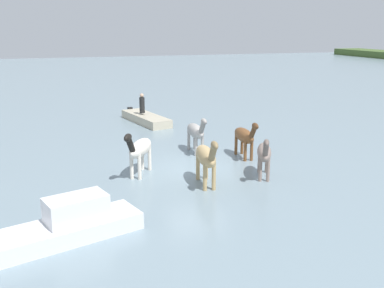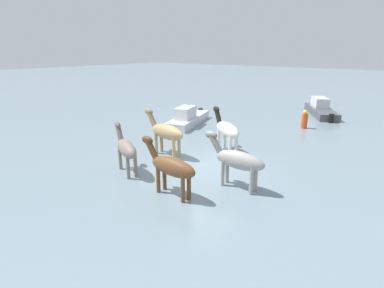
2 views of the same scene
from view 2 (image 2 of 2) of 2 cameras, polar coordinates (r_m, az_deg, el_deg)
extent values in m
plane|color=gray|center=(12.32, 1.65, -4.61)|extent=(142.58, 142.58, 0.00)
ellipsoid|color=brown|center=(9.76, -3.64, -4.34)|extent=(1.86, 0.61, 0.62)
cylinder|color=brown|center=(10.22, -6.42, -6.46)|extent=(0.14, 0.14, 1.02)
cylinder|color=brown|center=(10.41, -5.24, -5.96)|extent=(0.14, 0.14, 1.02)
cylinder|color=brown|center=(9.52, -1.76, -8.23)|extent=(0.14, 0.14, 1.02)
cylinder|color=brown|center=(9.72, -0.58, -7.65)|extent=(0.14, 0.14, 1.02)
cylinder|color=#50311A|center=(10.28, -7.64, -0.93)|extent=(0.57, 0.23, 0.68)
ellipsoid|color=#50311A|center=(10.33, -8.43, 0.75)|extent=(0.51, 0.23, 0.27)
ellipsoid|color=silver|center=(13.99, 6.73, 2.70)|extent=(1.98, 1.52, 0.66)
cylinder|color=silver|center=(14.57, 5.04, 1.14)|extent=(0.14, 0.14, 1.09)
cylinder|color=silver|center=(14.71, 6.16, 1.26)|extent=(0.14, 0.14, 1.09)
cylinder|color=silver|center=(13.57, 7.19, -0.18)|extent=(0.14, 0.14, 1.09)
cylinder|color=silver|center=(13.72, 8.37, -0.04)|extent=(0.14, 0.14, 1.09)
cylinder|color=black|center=(14.80, 4.94, 5.29)|extent=(0.63, 0.51, 0.72)
ellipsoid|color=black|center=(14.92, 4.62, 6.56)|extent=(0.58, 0.48, 0.29)
ellipsoid|color=gray|center=(11.79, -12.24, -0.88)|extent=(1.86, 1.23, 0.61)
cylinder|color=gray|center=(12.42, -13.44, -2.46)|extent=(0.13, 0.13, 1.00)
cylinder|color=gray|center=(12.49, -12.14, -2.25)|extent=(0.13, 0.13, 1.00)
cylinder|color=gray|center=(11.43, -12.03, -4.12)|extent=(0.13, 0.13, 1.00)
cylinder|color=gray|center=(11.51, -10.63, -3.89)|extent=(0.13, 0.13, 1.00)
cylinder|color=#63544C|center=(12.57, -13.57, 2.06)|extent=(0.59, 0.42, 0.66)
ellipsoid|color=#63544C|center=(12.68, -13.88, 3.44)|extent=(0.54, 0.39, 0.27)
ellipsoid|color=#9E9993|center=(10.37, 8.98, -3.06)|extent=(1.87, 0.57, 0.63)
cylinder|color=#9E9993|center=(10.70, 5.83, -5.24)|extent=(0.14, 0.14, 1.03)
cylinder|color=#9E9993|center=(10.94, 6.69, -4.75)|extent=(0.14, 0.14, 1.03)
cylinder|color=#9E9993|center=(10.21, 11.17, -6.68)|extent=(0.14, 0.14, 1.03)
cylinder|color=#9E9993|center=(10.46, 11.94, -6.12)|extent=(0.14, 0.14, 1.03)
cylinder|color=slate|center=(10.73, 4.48, 0.10)|extent=(0.57, 0.22, 0.69)
ellipsoid|color=slate|center=(10.75, 3.64, 1.73)|extent=(0.51, 0.22, 0.28)
ellipsoid|color=tan|center=(13.49, -4.74, 2.28)|extent=(2.06, 0.82, 0.67)
cylinder|color=tan|center=(13.98, -6.80, 0.42)|extent=(0.15, 0.15, 1.11)
cylinder|color=tan|center=(14.18, -5.79, 0.69)|extent=(0.15, 0.15, 1.11)
cylinder|color=tan|center=(13.11, -3.48, -0.66)|extent=(0.15, 0.15, 1.11)
cylinder|color=tan|center=(13.32, -2.45, -0.35)|extent=(0.15, 0.15, 1.11)
cylinder|color=olive|center=(14.18, -7.62, 4.77)|extent=(0.64, 0.30, 0.74)
ellipsoid|color=olive|center=(14.28, -8.20, 6.07)|extent=(0.57, 0.29, 0.30)
cube|color=silver|center=(19.56, -0.66, 4.33)|extent=(2.61, 4.80, 0.64)
cube|color=silver|center=(18.91, -1.28, 5.95)|extent=(1.36, 1.86, 0.70)
cube|color=black|center=(21.76, 1.62, 5.89)|extent=(0.34, 0.31, 0.69)
cube|color=#4C4C51|center=(24.16, 23.20, 5.48)|extent=(3.51, 4.78, 0.64)
cube|color=silver|center=(24.58, 23.05, 7.28)|extent=(1.66, 1.95, 0.70)
cube|color=black|center=(21.82, 24.82, 4.30)|extent=(0.36, 0.35, 0.69)
cylinder|color=#E54C19|center=(19.62, 20.50, 4.09)|extent=(0.36, 0.36, 0.90)
sphere|color=yellow|center=(19.50, 20.68, 5.72)|extent=(0.24, 0.24, 0.24)
camera|label=1|loc=(27.72, -21.09, 18.67)|focal=41.25mm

